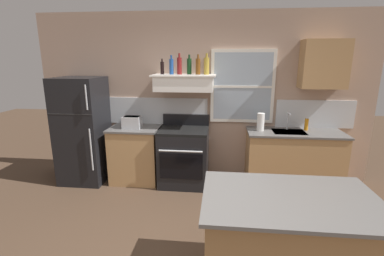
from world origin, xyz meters
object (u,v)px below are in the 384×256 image
Objects in this scene: bottle_dark_green_wine at (189,66)px; toaster at (132,122)px; kitchen_island at (286,246)px; bottle_champagne_gold_foil at (207,66)px; bottle_balsamic_dark at (162,68)px; stove_range at (184,156)px; bottle_amber_wine at (198,66)px; bottle_blue_liqueur at (171,66)px; paper_towel_roll at (261,122)px; refrigerator at (83,130)px; dish_soap_bottle at (306,124)px; bottle_red_label_wine at (179,66)px.

toaster is at bearing -169.17° from bottle_dark_green_wine.
bottle_champagne_gold_foil is at bearing 110.12° from kitchen_island.
bottle_balsamic_dark is at bearing -174.75° from bottle_dark_green_wine.
stove_range is 1.41m from bottle_dark_green_wine.
bottle_dark_green_wine is 0.99× the size of bottle_amber_wine.
paper_towel_roll is at bearing -2.61° from bottle_blue_liqueur.
bottle_champagne_gold_foil is (1.99, 0.15, 1.03)m from refrigerator.
bottle_blue_liqueur is 0.97× the size of bottle_dark_green_wine.
bottle_dark_green_wine reaches higher than bottle_balsamic_dark.
bottle_dark_green_wine is at bearing 5.25° from bottle_balsamic_dark.
refrigerator is 2.24m from bottle_champagne_gold_foil.
bottle_amber_wine is (0.14, -0.03, 0.00)m from bottle_dark_green_wine.
bottle_balsamic_dark reaches higher than toaster.
bottle_blue_liqueur reaches higher than bottle_balsamic_dark.
bottle_blue_liqueur is 0.53m from bottle_champagne_gold_foil.
refrigerator is at bearing -179.20° from stove_range.
bottle_dark_green_wine is (1.72, 0.17, 1.02)m from refrigerator.
bottle_balsamic_dark is 2.38m from dish_soap_bottle.
dish_soap_bottle is at bearing 8.08° from paper_towel_roll.
refrigerator is 1.56× the size of stove_range.
bottle_balsamic_dark reaches higher than refrigerator.
paper_towel_roll is at bearing 1.82° from stove_range.
stove_range reaches higher than kitchen_island.
bottle_blue_liqueur is at bearing 4.82° from refrigerator.
bottle_balsamic_dark is at bearing 124.23° from kitchen_island.
dish_soap_bottle is (2.22, 0.02, -0.84)m from bottle_balsamic_dark.
refrigerator is at bearing -174.25° from bottle_dark_green_wine.
kitchen_island is at bearing -90.95° from paper_towel_roll.
bottle_red_label_wine is at bearing 3.86° from bottle_blue_liqueur.
refrigerator is 3.48m from kitchen_island.
bottle_dark_green_wine is at bearing 174.79° from bottle_champagne_gold_foil.
bottle_balsamic_dark is 0.17× the size of kitchen_island.
bottle_dark_green_wine is 1.09× the size of paper_towel_roll.
toaster is 0.98m from stove_range.
dish_soap_bottle is (1.54, 0.01, -0.88)m from bottle_champagne_gold_foil.
bottle_amber_wine is (0.55, 0.00, 0.03)m from bottle_balsamic_dark.
dish_soap_bottle is at bearing -0.42° from bottle_dark_green_wine.
stove_range is 4.64× the size of bottle_balsamic_dark.
bottle_blue_liqueur is at bearing -176.14° from bottle_red_label_wine.
refrigerator reaches higher than toaster.
bottle_blue_liqueur is 2.25m from dish_soap_bottle.
refrigerator is 9.45× the size of dish_soap_bottle.
refrigerator reaches higher than paper_towel_roll.
bottle_red_label_wine is at bearing 4.75° from refrigerator.
bottle_red_label_wine is 1.50m from paper_towel_roll.
bottle_dark_green_wine reaches higher than dish_soap_bottle.
stove_range is (0.82, 0.02, -0.54)m from toaster.
bottle_champagne_gold_foil is at bearing 4.28° from bottle_amber_wine.
toaster is 1.65× the size of dish_soap_bottle.
bottle_dark_green_wine is at bearing 115.76° from kitchen_island.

